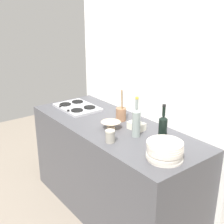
# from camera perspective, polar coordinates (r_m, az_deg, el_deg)

# --- Properties ---
(ground_plane) EXTENTS (6.00, 6.00, 0.00)m
(ground_plane) POSITION_cam_1_polar(r_m,az_deg,el_deg) (3.09, 0.00, -18.11)
(ground_plane) COLOR gray
(ground_plane) RESTS_ON ground
(counter_block) EXTENTS (1.80, 0.70, 0.90)m
(counter_block) POSITION_cam_1_polar(r_m,az_deg,el_deg) (2.83, 0.00, -10.91)
(counter_block) COLOR #4C4C51
(counter_block) RESTS_ON ground
(backsplash_panel) EXTENTS (1.90, 0.06, 2.19)m
(backsplash_panel) POSITION_cam_1_polar(r_m,az_deg,el_deg) (2.80, 6.17, 3.07)
(backsplash_panel) COLOR white
(backsplash_panel) RESTS_ON ground
(stovetop_hob) EXTENTS (0.47, 0.33, 0.04)m
(stovetop_hob) POSITION_cam_1_polar(r_m,az_deg,el_deg) (3.06, -6.74, 0.95)
(stovetop_hob) COLOR #B2B2B7
(stovetop_hob) RESTS_ON counter_block
(plate_stack) EXTENTS (0.26, 0.26, 0.13)m
(plate_stack) POSITION_cam_1_polar(r_m,az_deg,el_deg) (2.07, 10.18, -7.39)
(plate_stack) COLOR silver
(plate_stack) RESTS_ON counter_block
(wine_bottle_leftmost) EXTENTS (0.07, 0.07, 0.32)m
(wine_bottle_leftmost) POSITION_cam_1_polar(r_m,az_deg,el_deg) (2.25, 9.78, -3.33)
(wine_bottle_leftmost) COLOR black
(wine_bottle_leftmost) RESTS_ON counter_block
(wine_bottle_mid_left) EXTENTS (0.07, 0.07, 0.33)m
(wine_bottle_mid_left) POSITION_cam_1_polar(r_m,az_deg,el_deg) (2.36, 4.73, -1.93)
(wine_bottle_mid_left) COLOR gray
(wine_bottle_mid_left) RESTS_ON counter_block
(mixing_bowl) EXTENTS (0.17, 0.17, 0.06)m
(mixing_bowl) POSITION_cam_1_polar(r_m,az_deg,el_deg) (2.53, -0.23, -2.49)
(mixing_bowl) COLOR beige
(mixing_bowl) RESTS_ON counter_block
(butter_dish) EXTENTS (0.16, 0.11, 0.06)m
(butter_dish) POSITION_cam_1_polar(r_m,az_deg,el_deg) (2.53, 4.76, -2.72)
(butter_dish) COLOR silver
(butter_dish) RESTS_ON counter_block
(utensil_crock) EXTENTS (0.09, 0.09, 0.30)m
(utensil_crock) POSITION_cam_1_polar(r_m,az_deg,el_deg) (2.71, 1.76, -0.32)
(utensil_crock) COLOR #996B4C
(utensil_crock) RESTS_ON counter_block
(condiment_jar_front) EXTENTS (0.08, 0.08, 0.10)m
(condiment_jar_front) POSITION_cam_1_polar(r_m,az_deg,el_deg) (2.28, -0.36, -4.71)
(condiment_jar_front) COLOR #9E998C
(condiment_jar_front) RESTS_ON counter_block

